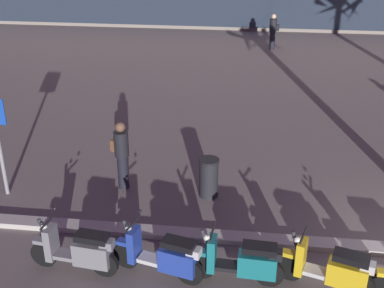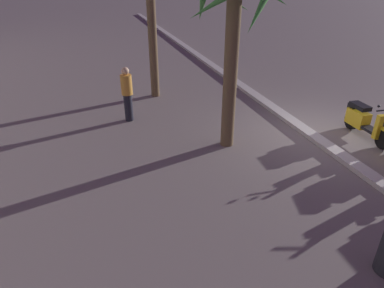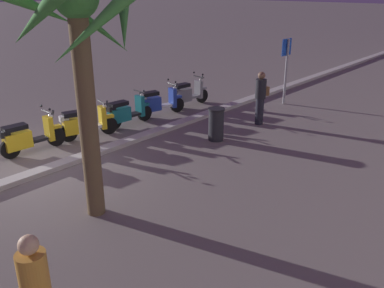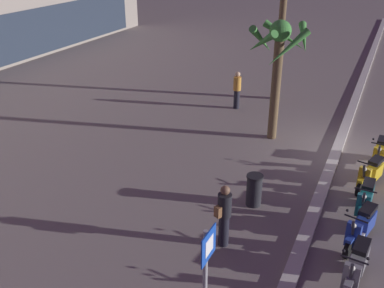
{
  "view_description": "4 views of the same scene",
  "coord_description": "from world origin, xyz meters",
  "px_view_note": "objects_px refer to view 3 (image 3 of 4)",
  "views": [
    {
      "loc": [
        -3.6,
        -8.27,
        6.15
      ],
      "look_at": [
        -4.99,
        2.9,
        0.82
      ],
      "focal_mm": 47.18,
      "sensor_mm": 36.0,
      "label": 1
    },
    {
      "loc": [
        -7.14,
        5.93,
        4.22
      ],
      "look_at": [
        -1.51,
        4.17,
        1.13
      ],
      "focal_mm": 31.35,
      "sensor_mm": 36.0,
      "label": 2
    },
    {
      "loc": [
        4.33,
        8.76,
        4.21
      ],
      "look_at": [
        -1.56,
        3.53,
        1.15
      ],
      "focal_mm": 38.53,
      "sensor_mm": 36.0,
      "label": 3
    },
    {
      "loc": [
        -14.92,
        -1.0,
        7.01
      ],
      "look_at": [
        -3.9,
        4.07,
        1.24
      ],
      "focal_mm": 41.13,
      "sensor_mm": 36.0,
      "label": 4
    }
  ],
  "objects_px": {
    "scooter_teal_far_back": "(126,112)",
    "scooter_yellow_mid_centre": "(28,137)",
    "palm_tree_near_sign": "(80,43)",
    "pedestrian_by_palm_tree": "(261,97)",
    "litter_bin": "(216,124)",
    "scooter_yellow_mid_front": "(84,123)",
    "scooter_grey_second_in_line": "(187,94)",
    "crossing_sign": "(286,64)",
    "scooter_blue_last_in_row": "(157,103)"
  },
  "relations": [
    {
      "from": "scooter_blue_last_in_row",
      "to": "pedestrian_by_palm_tree",
      "type": "relative_size",
      "value": 1.04
    },
    {
      "from": "scooter_grey_second_in_line",
      "to": "crossing_sign",
      "type": "distance_m",
      "value": 3.77
    },
    {
      "from": "scooter_grey_second_in_line",
      "to": "scooter_yellow_mid_front",
      "type": "height_order",
      "value": "scooter_grey_second_in_line"
    },
    {
      "from": "scooter_blue_last_in_row",
      "to": "litter_bin",
      "type": "xyz_separation_m",
      "value": [
        0.52,
        2.95,
        0.02
      ]
    },
    {
      "from": "scooter_teal_far_back",
      "to": "crossing_sign",
      "type": "height_order",
      "value": "crossing_sign"
    },
    {
      "from": "scooter_yellow_mid_front",
      "to": "litter_bin",
      "type": "relative_size",
      "value": 1.78
    },
    {
      "from": "pedestrian_by_palm_tree",
      "to": "litter_bin",
      "type": "height_order",
      "value": "pedestrian_by_palm_tree"
    },
    {
      "from": "scooter_teal_far_back",
      "to": "scooter_grey_second_in_line",
      "type": "bearing_deg",
      "value": -178.51
    },
    {
      "from": "scooter_yellow_mid_centre",
      "to": "scooter_yellow_mid_front",
      "type": "bearing_deg",
      "value": 174.84
    },
    {
      "from": "crossing_sign",
      "to": "palm_tree_near_sign",
      "type": "bearing_deg",
      "value": 7.68
    },
    {
      "from": "crossing_sign",
      "to": "scooter_yellow_mid_centre",
      "type": "bearing_deg",
      "value": -16.32
    },
    {
      "from": "scooter_grey_second_in_line",
      "to": "litter_bin",
      "type": "height_order",
      "value": "scooter_grey_second_in_line"
    },
    {
      "from": "palm_tree_near_sign",
      "to": "pedestrian_by_palm_tree",
      "type": "xyz_separation_m",
      "value": [
        -6.82,
        -0.63,
        -2.38
      ]
    },
    {
      "from": "scooter_yellow_mid_front",
      "to": "pedestrian_by_palm_tree",
      "type": "relative_size",
      "value": 1.0
    },
    {
      "from": "scooter_grey_second_in_line",
      "to": "palm_tree_near_sign",
      "type": "relative_size",
      "value": 0.39
    },
    {
      "from": "scooter_yellow_mid_front",
      "to": "litter_bin",
      "type": "bearing_deg",
      "value": 129.66
    },
    {
      "from": "pedestrian_by_palm_tree",
      "to": "scooter_yellow_mid_front",
      "type": "bearing_deg",
      "value": -34.34
    },
    {
      "from": "scooter_teal_far_back",
      "to": "litter_bin",
      "type": "distance_m",
      "value": 3.04
    },
    {
      "from": "scooter_grey_second_in_line",
      "to": "pedestrian_by_palm_tree",
      "type": "relative_size",
      "value": 1.02
    },
    {
      "from": "crossing_sign",
      "to": "scooter_blue_last_in_row",
      "type": "bearing_deg",
      "value": -30.15
    },
    {
      "from": "scooter_teal_far_back",
      "to": "scooter_yellow_mid_centre",
      "type": "distance_m",
      "value": 3.2
    },
    {
      "from": "scooter_blue_last_in_row",
      "to": "crossing_sign",
      "type": "xyz_separation_m",
      "value": [
        -4.2,
        2.44,
        1.04
      ]
    },
    {
      "from": "scooter_blue_last_in_row",
      "to": "palm_tree_near_sign",
      "type": "height_order",
      "value": "palm_tree_near_sign"
    },
    {
      "from": "pedestrian_by_palm_tree",
      "to": "litter_bin",
      "type": "relative_size",
      "value": 1.78
    },
    {
      "from": "scooter_grey_second_in_line",
      "to": "crossing_sign",
      "type": "relative_size",
      "value": 0.72
    },
    {
      "from": "pedestrian_by_palm_tree",
      "to": "palm_tree_near_sign",
      "type": "bearing_deg",
      "value": 5.28
    },
    {
      "from": "scooter_teal_far_back",
      "to": "palm_tree_near_sign",
      "type": "height_order",
      "value": "palm_tree_near_sign"
    },
    {
      "from": "scooter_teal_far_back",
      "to": "scooter_yellow_mid_centre",
      "type": "relative_size",
      "value": 0.96
    },
    {
      "from": "crossing_sign",
      "to": "palm_tree_near_sign",
      "type": "height_order",
      "value": "palm_tree_near_sign"
    },
    {
      "from": "scooter_teal_far_back",
      "to": "pedestrian_by_palm_tree",
      "type": "bearing_deg",
      "value": 134.08
    },
    {
      "from": "crossing_sign",
      "to": "litter_bin",
      "type": "relative_size",
      "value": 2.53
    },
    {
      "from": "crossing_sign",
      "to": "scooter_teal_far_back",
      "type": "bearing_deg",
      "value": -23.2
    },
    {
      "from": "litter_bin",
      "to": "pedestrian_by_palm_tree",
      "type": "bearing_deg",
      "value": 176.21
    },
    {
      "from": "palm_tree_near_sign",
      "to": "scooter_yellow_mid_centre",
      "type": "bearing_deg",
      "value": -99.91
    },
    {
      "from": "scooter_teal_far_back",
      "to": "scooter_yellow_mid_front",
      "type": "xyz_separation_m",
      "value": [
        1.55,
        -0.03,
        0.01
      ]
    },
    {
      "from": "scooter_grey_second_in_line",
      "to": "pedestrian_by_palm_tree",
      "type": "bearing_deg",
      "value": 89.81
    },
    {
      "from": "palm_tree_near_sign",
      "to": "litter_bin",
      "type": "distance_m",
      "value": 5.57
    },
    {
      "from": "scooter_teal_far_back",
      "to": "crossing_sign",
      "type": "xyz_separation_m",
      "value": [
        -5.6,
        2.4,
        1.05
      ]
    },
    {
      "from": "crossing_sign",
      "to": "litter_bin",
      "type": "height_order",
      "value": "crossing_sign"
    },
    {
      "from": "scooter_blue_last_in_row",
      "to": "pedestrian_by_palm_tree",
      "type": "bearing_deg",
      "value": 116.62
    },
    {
      "from": "scooter_yellow_mid_front",
      "to": "crossing_sign",
      "type": "bearing_deg",
      "value": 161.25
    },
    {
      "from": "scooter_yellow_mid_front",
      "to": "crossing_sign",
      "type": "height_order",
      "value": "crossing_sign"
    },
    {
      "from": "pedestrian_by_palm_tree",
      "to": "scooter_blue_last_in_row",
      "type": "bearing_deg",
      "value": -63.38
    },
    {
      "from": "scooter_teal_far_back",
      "to": "scooter_yellow_mid_front",
      "type": "relative_size",
      "value": 1.03
    },
    {
      "from": "pedestrian_by_palm_tree",
      "to": "scooter_grey_second_in_line",
      "type": "bearing_deg",
      "value": -90.19
    },
    {
      "from": "scooter_blue_last_in_row",
      "to": "scooter_yellow_mid_centre",
      "type": "distance_m",
      "value": 4.6
    },
    {
      "from": "scooter_yellow_mid_centre",
      "to": "litter_bin",
      "type": "xyz_separation_m",
      "value": [
        -4.08,
        3.09,
        0.03
      ]
    },
    {
      "from": "scooter_blue_last_in_row",
      "to": "palm_tree_near_sign",
      "type": "xyz_separation_m",
      "value": [
        5.27,
        3.72,
        2.82
      ]
    },
    {
      "from": "scooter_yellow_mid_centre",
      "to": "scooter_teal_far_back",
      "type": "bearing_deg",
      "value": 176.85
    },
    {
      "from": "scooter_yellow_mid_front",
      "to": "pedestrian_by_palm_tree",
      "type": "xyz_separation_m",
      "value": [
        -4.5,
        3.07,
        0.44
      ]
    }
  ]
}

